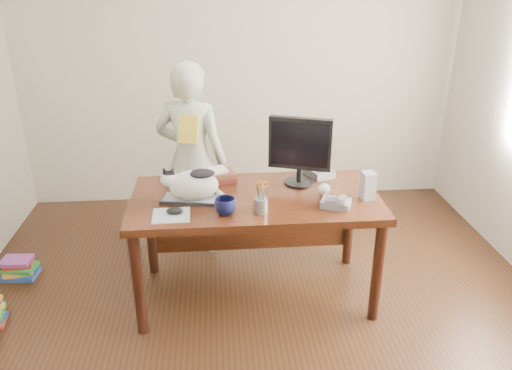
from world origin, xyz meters
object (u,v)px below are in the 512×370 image
object	(u,v)px
phone	(336,203)
book_pile_b	(19,268)
book_stack	(217,176)
calculator	(319,172)
keyboard	(194,199)
coffee_mug	(225,206)
speaker	(368,186)
mouse	(175,211)
monitor	(300,148)
pen_cup	(261,204)
desk	(254,211)
person	(192,160)
baseball	(324,190)
cat	(191,184)

from	to	relation	value
phone	book_pile_b	world-z (taller)	phone
book_stack	calculator	world-z (taller)	book_stack
keyboard	coffee_mug	size ratio (longest dim) A/B	3.31
book_stack	speaker	bearing A→B (deg)	-36.41
coffee_mug	phone	bearing A→B (deg)	3.58
mouse	book_pile_b	size ratio (longest dim) A/B	0.40
coffee_mug	book_pile_b	bearing A→B (deg)	158.84
phone	calculator	world-z (taller)	phone
monitor	pen_cup	bearing A→B (deg)	-107.15
mouse	book_pile_b	bearing A→B (deg)	153.35
coffee_mug	phone	size ratio (longest dim) A/B	0.62
monitor	speaker	xyz separation A→B (m)	(0.40, -0.26, -0.18)
desk	phone	bearing A→B (deg)	-29.50
calculator	person	xyz separation A→B (m)	(-0.91, 0.38, -0.02)
baseball	calculator	size ratio (longest dim) A/B	0.33
phone	book_stack	xyz separation A→B (m)	(-0.73, 0.46, 0.01)
desk	cat	size ratio (longest dim) A/B	3.94
coffee_mug	book_pile_b	distance (m)	1.79
cat	phone	size ratio (longest dim) A/B	1.93
keyboard	monitor	size ratio (longest dim) A/B	0.92
monitor	mouse	distance (m)	0.93
phone	desk	bearing A→B (deg)	173.67
mouse	calculator	distance (m)	1.11
keyboard	coffee_mug	world-z (taller)	coffee_mug
desk	mouse	distance (m)	0.61
coffee_mug	pen_cup	bearing A→B (deg)	0.07
keyboard	coffee_mug	xyz separation A→B (m)	(0.19, -0.20, 0.04)
pen_cup	keyboard	bearing A→B (deg)	154.00
desk	coffee_mug	size ratio (longest dim) A/B	12.25
mouse	cat	bearing A→B (deg)	58.69
coffee_mug	calculator	distance (m)	0.87
pen_cup	person	world-z (taller)	person
keyboard	book_stack	world-z (taller)	book_stack
calculator	coffee_mug	bearing A→B (deg)	-161.89
coffee_mug	book_stack	xyz separation A→B (m)	(-0.04, 0.51, -0.01)
monitor	phone	distance (m)	0.46
baseball	book_stack	bearing A→B (deg)	156.89
monitor	coffee_mug	xyz separation A→B (m)	(-0.51, -0.40, -0.21)
keyboard	cat	distance (m)	0.11
desk	baseball	world-z (taller)	baseball
coffee_mug	cat	bearing A→B (deg)	135.81
book_stack	calculator	size ratio (longest dim) A/B	1.17
pen_cup	mouse	size ratio (longest dim) A/B	2.02
cat	mouse	size ratio (longest dim) A/B	3.97
speaker	phone	bearing A→B (deg)	-162.25
monitor	book_pile_b	size ratio (longest dim) A/B	1.82
phone	speaker	distance (m)	0.25
book_stack	person	distance (m)	0.46
keyboard	book_stack	xyz separation A→B (m)	(0.15, 0.31, 0.03)
cat	coffee_mug	bearing A→B (deg)	-33.16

